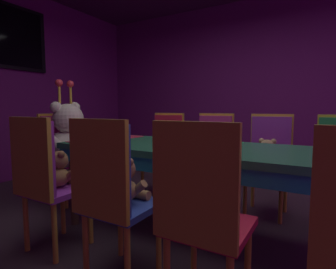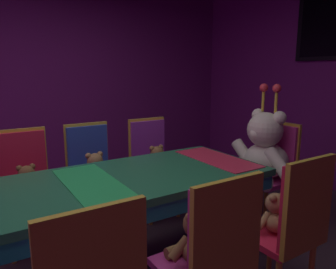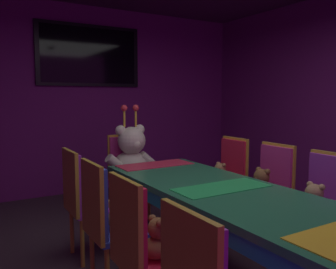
{
  "view_description": "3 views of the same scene",
  "coord_description": "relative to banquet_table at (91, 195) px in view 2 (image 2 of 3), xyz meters",
  "views": [
    {
      "loc": [
        -2.0,
        -0.78,
        1.04
      ],
      "look_at": [
        0.24,
        0.53,
        0.79
      ],
      "focal_mm": 28.94,
      "sensor_mm": 36.0,
      "label": 1
    },
    {
      "loc": [
        1.92,
        -0.62,
        1.44
      ],
      "look_at": [
        -0.09,
        0.65,
        0.98
      ],
      "focal_mm": 33.63,
      "sensor_mm": 36.0,
      "label": 2
    },
    {
      "loc": [
        -1.72,
        -2.09,
        1.44
      ],
      "look_at": [
        -0.22,
        0.45,
        1.13
      ],
      "focal_mm": 37.94,
      "sensor_mm": 36.0,
      "label": 3
    }
  ],
  "objects": [
    {
      "name": "chair_left_2",
      "position": [
        -0.86,
        0.28,
        -0.06
      ],
      "size": [
        0.42,
        0.41,
        0.98
      ],
      "color": "#2D47B2",
      "rests_on": "ground_plane"
    },
    {
      "name": "throne_chair",
      "position": [
        0.0,
        1.81,
        -0.06
      ],
      "size": [
        0.41,
        0.42,
        0.98
      ],
      "rotation": [
        0.0,
        0.0,
        -1.57
      ],
      "color": "#CC338C",
      "rests_on": "ground_plane"
    },
    {
      "name": "teddy_right_3",
      "position": [
        0.73,
        0.93,
        -0.08
      ],
      "size": [
        0.21,
        0.28,
        0.26
      ],
      "rotation": [
        0.0,
        0.0,
        3.14
      ],
      "color": "#9E7247",
      "rests_on": "chair_right_3"
    },
    {
      "name": "teddy_left_2",
      "position": [
        -0.72,
        0.28,
        -0.07
      ],
      "size": [
        0.24,
        0.31,
        0.29
      ],
      "color": "#9E7247",
      "rests_on": "chair_left_2"
    },
    {
      "name": "wall_left",
      "position": [
        -2.6,
        0.0,
        0.75
      ],
      "size": [
        0.12,
        6.4,
        2.8
      ],
      "primitive_type": "cube",
      "color": "#721E72",
      "rests_on": "ground_plane"
    },
    {
      "name": "chair_left_1",
      "position": [
        -0.86,
        -0.29,
        -0.06
      ],
      "size": [
        0.42,
        0.41,
        0.98
      ],
      "color": "red",
      "rests_on": "ground_plane"
    },
    {
      "name": "chair_left_3",
      "position": [
        -0.84,
        0.92,
        -0.06
      ],
      "size": [
        0.42,
        0.41,
        0.98
      ],
      "color": "purple",
      "rests_on": "ground_plane"
    },
    {
      "name": "chair_right_2",
      "position": [
        0.88,
        0.31,
        -0.06
      ],
      "size": [
        0.42,
        0.41,
        0.98
      ],
      "rotation": [
        0.0,
        0.0,
        3.14
      ],
      "color": "#CC338C",
      "rests_on": "ground_plane"
    },
    {
      "name": "teddy_left_3",
      "position": [
        -0.7,
        0.92,
        -0.08
      ],
      "size": [
        0.23,
        0.29,
        0.28
      ],
      "color": "olive",
      "rests_on": "chair_left_3"
    },
    {
      "name": "king_teddy_bear",
      "position": [
        0.0,
        1.64,
        0.09
      ],
      "size": [
        0.69,
        0.54,
        0.89
      ],
      "rotation": [
        0.0,
        0.0,
        -1.57
      ],
      "color": "silver",
      "rests_on": "throne_chair"
    },
    {
      "name": "teddy_left_1",
      "position": [
        -0.72,
        -0.29,
        -0.08
      ],
      "size": [
        0.22,
        0.28,
        0.26
      ],
      "color": "brown",
      "rests_on": "chair_left_1"
    },
    {
      "name": "teddy_right_2",
      "position": [
        0.73,
        0.31,
        -0.06
      ],
      "size": [
        0.25,
        0.32,
        0.31
      ],
      "rotation": [
        0.0,
        0.0,
        3.14
      ],
      "color": "brown",
      "rests_on": "chair_right_2"
    },
    {
      "name": "banquet_table",
      "position": [
        0.0,
        0.0,
        0.0
      ],
      "size": [
        0.9,
        2.54,
        0.75
      ],
      "color": "#26724C",
      "rests_on": "ground_plane"
    },
    {
      "name": "chair_right_3",
      "position": [
        0.87,
        0.93,
        -0.06
      ],
      "size": [
        0.42,
        0.41,
        0.98
      ],
      "rotation": [
        0.0,
        0.0,
        3.14
      ],
      "color": "red",
      "rests_on": "ground_plane"
    }
  ]
}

